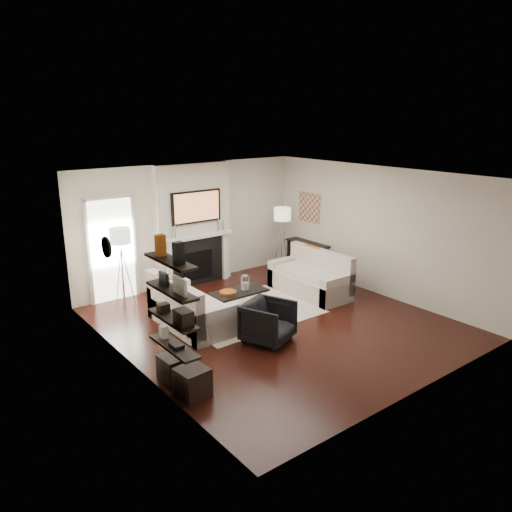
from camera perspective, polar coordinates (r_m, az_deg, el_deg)
room_envelope at (r=8.82m, az=2.38°, el=0.40°), size 6.00×6.00×6.00m
chimney_breast at (r=11.11m, az=-7.19°, el=3.54°), size 1.80×0.25×2.70m
fireplace_surround at (r=11.21m, az=-6.69°, el=-0.72°), size 1.30×0.02×1.04m
firebox at (r=11.22m, az=-6.67°, el=-1.07°), size 0.75×0.02×0.65m
mantel_pilaster_l at (r=10.84m, az=-9.87°, el=-1.26°), size 0.12×0.08×1.10m
mantel_pilaster_r at (r=11.54m, az=-3.57°, el=0.01°), size 0.12×0.08×1.10m
mantel_shelf at (r=11.01m, az=-6.66°, el=2.21°), size 1.70×0.18×0.07m
tv_body at (r=10.90m, az=-6.84°, el=5.61°), size 1.20×0.06×0.70m
tv_screen at (r=10.87m, az=-6.75°, el=5.59°), size 1.10×0.00×0.62m
candlestick_l_tall at (r=10.71m, az=-9.24°, el=2.75°), size 0.04×0.04×0.30m
candlestick_l_short at (r=10.66m, az=-9.84°, el=2.49°), size 0.04×0.04×0.24m
candlestick_r_tall at (r=11.26m, az=-4.32°, el=3.55°), size 0.04×0.04×0.30m
candlestick_r_short at (r=11.34m, az=-3.77°, el=3.49°), size 0.04×0.04×0.24m
hallway_panel at (r=10.50m, az=-16.14°, el=0.61°), size 0.90×0.02×2.10m
door_trim_l at (r=10.32m, az=-18.56°, el=0.15°), size 0.06×0.06×2.16m
door_trim_r at (r=10.65m, az=-13.72°, el=1.01°), size 0.06×0.06×2.16m
door_trim_top at (r=10.26m, az=-16.56°, el=6.41°), size 1.02×0.06×0.06m
rug at (r=9.75m, az=-1.25°, el=-6.40°), size 2.60×2.00×0.01m
loveseat_left_base at (r=9.14m, az=-7.43°, el=-6.74°), size 0.85×1.80×0.42m
loveseat_left_back at (r=8.87m, az=-9.37°, el=-5.33°), size 0.18×1.80×0.80m
loveseat_left_arm_n at (r=8.46m, az=-4.64°, el=-7.88°), size 0.85×0.18×0.60m
loveseat_left_arm_s at (r=9.77m, az=-9.86°, el=-4.75°), size 0.85×0.18×0.60m
loveseat_left_cushion at (r=9.06m, az=-7.21°, el=-5.15°), size 0.63×1.44×0.10m
pillow_left_orange at (r=9.05m, az=-10.34°, el=-3.56°), size 0.10×0.42×0.42m
pillow_left_charcoal at (r=8.55m, az=-8.46°, el=-4.71°), size 0.10×0.40×0.40m
loveseat_right_base at (r=10.71m, az=6.13°, el=-3.25°), size 0.85×1.80×0.42m
loveseat_right_back at (r=10.83m, az=7.46°, el=-1.31°), size 0.18×1.80×0.80m
loveseat_right_arm_n at (r=10.14m, az=9.30°, el=-3.94°), size 0.85×0.18×0.60m
loveseat_right_arm_s at (r=11.24m, az=3.30°, el=-1.75°), size 0.85×0.18×0.60m
loveseat_right_cushion at (r=10.59m, az=5.97°, el=-1.98°), size 0.63×1.44×0.10m
pillow_right_orange at (r=10.98m, az=6.40°, el=0.08°), size 0.10×0.42×0.42m
pillow_right_charcoal at (r=10.58m, az=8.64°, el=-0.68°), size 0.10×0.40×0.40m
coffee_table at (r=9.65m, az=-1.98°, el=-4.14°), size 1.10×0.55×0.04m
coffee_leg_nw at (r=9.29m, az=-3.69°, el=-6.36°), size 0.02×0.02×0.38m
coffee_leg_ne at (r=9.85m, az=1.16°, el=-5.02°), size 0.02×0.02×0.38m
coffee_leg_sw at (r=9.64m, az=-5.16°, el=-5.56°), size 0.02×0.02×0.38m
coffee_leg_se at (r=10.17m, az=-0.40°, el=-4.32°), size 0.02×0.02×0.38m
hurricane_glass at (r=9.68m, az=-1.27°, el=-3.06°), size 0.16×0.16×0.28m
hurricane_candle at (r=9.70m, az=-1.26°, el=-3.42°), size 0.10×0.10×0.15m
copper_bowl at (r=9.50m, az=-3.21°, el=-4.19°), size 0.33×0.33×0.05m
armchair at (r=8.42m, az=1.41°, el=-7.33°), size 0.96×0.93×0.77m
lamp_left_post at (r=10.19m, az=-14.94°, el=-2.39°), size 0.02×0.02×1.20m
lamp_left_shade at (r=9.97m, az=-15.29°, el=2.25°), size 0.40×0.40×0.30m
lamp_left_leg_a at (r=10.23m, az=-14.38°, el=-2.28°), size 0.25×0.02×1.23m
lamp_left_leg_b at (r=10.26m, az=-15.43°, el=-2.31°), size 0.14×0.22×1.23m
lamp_left_leg_c at (r=10.09m, az=-15.01°, el=-2.59°), size 0.14×0.22×1.23m
lamp_right_post at (r=11.95m, az=2.97°, el=0.82°), size 0.02×0.02×1.20m
lamp_right_shade at (r=11.76m, az=3.03°, el=4.82°), size 0.40×0.40×0.30m
lamp_right_leg_a at (r=12.02m, az=3.37°, el=0.91°), size 0.25×0.02×1.23m
lamp_right_leg_b at (r=11.99m, az=2.48°, el=0.88°), size 0.14×0.22×1.23m
lamp_right_leg_c at (r=11.85m, az=3.07°, el=0.69°), size 0.14×0.22×1.23m
console_top at (r=12.02m, az=5.90°, el=1.48°), size 0.35×1.20×0.04m
console_leg_n at (r=11.74m, az=7.69°, el=-0.82°), size 0.30×0.04×0.71m
console_leg_s at (r=12.51m, az=4.12°, el=0.32°), size 0.30×0.04×0.71m
wall_art at (r=12.05m, az=6.11°, el=5.51°), size 0.03×0.70×0.70m
shelf_bottom at (r=6.89m, az=-9.32°, el=-10.19°), size 0.25×1.00×0.03m
shelf_lower at (r=6.73m, az=-9.47°, el=-7.12°), size 0.25×1.00×0.04m
shelf_upper at (r=6.58m, az=-9.63°, el=-3.92°), size 0.25×1.00×0.04m
shelf_top at (r=6.46m, az=-9.79°, el=-0.58°), size 0.25×1.00×0.04m
decor_magfile_a at (r=6.22m, az=-8.85°, el=0.33°), size 0.12×0.10×0.28m
decor_magfile_b at (r=6.63m, az=-10.86°, el=1.21°), size 0.12×0.10×0.28m
decor_frame_a at (r=6.35m, az=-8.71°, el=-3.40°), size 0.04×0.30×0.22m
decor_frame_b at (r=6.72m, az=-10.50°, el=-2.58°), size 0.04×0.22×0.18m
decor_wine_rack at (r=6.45m, az=-8.30°, el=-6.97°), size 0.18×0.25×0.20m
decor_box_small at (r=6.92m, az=-10.55°, el=-5.83°), size 0.15×0.12×0.12m
decor_books at (r=6.82m, az=-9.07°, el=-10.06°), size 0.14×0.20×0.05m
decor_box_tall at (r=7.08m, az=-10.50°, el=-8.54°), size 0.10×0.10×0.18m
clock_rim at (r=8.15m, az=-16.73°, el=0.96°), size 0.04×0.34×0.34m
clock_face at (r=8.16m, az=-16.57°, el=0.99°), size 0.01×0.29×0.29m
ottoman_near at (r=7.42m, az=-9.22°, el=-12.54°), size 0.41×0.41×0.40m
ottoman_far at (r=7.05m, az=-7.29°, el=-14.09°), size 0.43×0.43×0.40m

